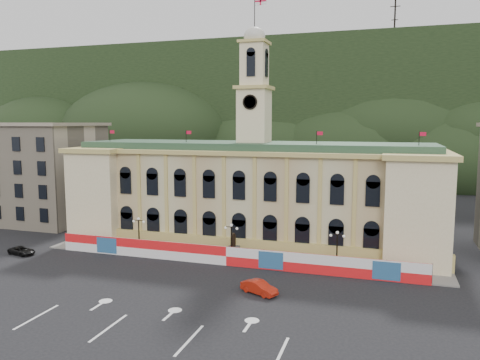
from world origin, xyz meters
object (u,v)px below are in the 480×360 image
(lamp_center, at_px, (231,239))
(black_suv, at_px, (22,251))
(statue, at_px, (234,251))
(red_sedan, at_px, (259,287))

(lamp_center, bearing_deg, black_suv, -168.36)
(statue, relative_size, lamp_center, 0.72)
(red_sedan, distance_m, black_suv, 36.43)
(lamp_center, bearing_deg, red_sedan, -57.27)
(red_sedan, bearing_deg, black_suv, 107.75)
(lamp_center, height_order, black_suv, lamp_center)
(statue, xyz_separation_m, black_suv, (-29.35, -7.04, -0.61))
(red_sedan, bearing_deg, statue, 55.31)
(statue, xyz_separation_m, red_sedan, (6.80, -11.57, -0.47))
(red_sedan, bearing_deg, lamp_center, 57.62)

